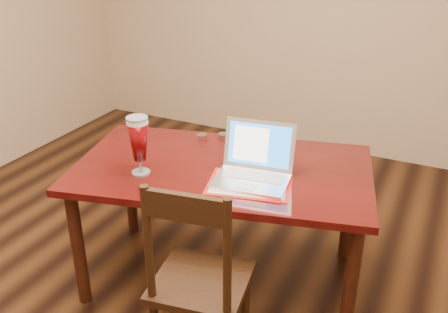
% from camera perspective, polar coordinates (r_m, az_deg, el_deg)
% --- Properties ---
extents(dining_table, '(1.70, 1.20, 1.02)m').
position_cam_1_polar(dining_table, '(2.64, -0.41, -2.58)').
color(dining_table, '#430909').
rests_on(dining_table, ground).
extents(dining_chair, '(0.47, 0.45, 0.97)m').
position_cam_1_polar(dining_chair, '(2.25, -2.93, -14.06)').
color(dining_chair, black).
rests_on(dining_chair, ground).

